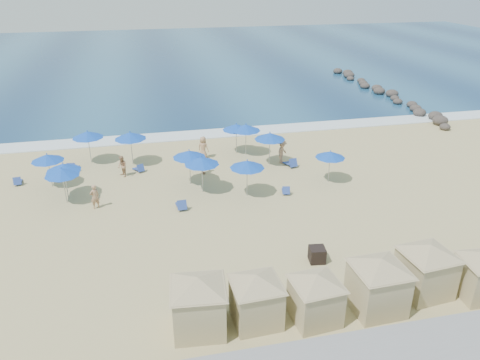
{
  "coord_description": "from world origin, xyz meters",
  "views": [
    {
      "loc": [
        -4.46,
        -24.65,
        14.01
      ],
      "look_at": [
        1.7,
        3.0,
        1.0
      ],
      "focal_mm": 35.0,
      "sensor_mm": 36.0,
      "label": 1
    }
  ],
  "objects_px": {
    "umbrella_5": "(189,154)",
    "umbrella_10": "(270,136)",
    "umbrella_11": "(330,155)",
    "beachgoer_4": "(203,148)",
    "umbrella_4": "(130,136)",
    "cabana_4": "(427,263)",
    "umbrella_3": "(63,167)",
    "umbrella_7": "(246,128)",
    "cabana_0": "(198,297)",
    "cabana_2": "(316,291)",
    "cabana_3": "(379,277)",
    "beachgoer_1": "(122,166)",
    "umbrella_6": "(202,161)",
    "cabana_1": "(256,292)",
    "umbrella_0": "(47,158)",
    "umbrella_2": "(88,134)",
    "beachgoer_3": "(282,152)",
    "umbrella_9": "(236,127)",
    "trash_bin": "(317,255)",
    "umbrella_1": "(62,172)",
    "beachgoer_2": "(202,164)",
    "rock_jetty": "(384,92)",
    "umbrella_8": "(247,164)",
    "beachgoer_0": "(95,196)"
  },
  "relations": [
    {
      "from": "umbrella_4",
      "to": "umbrella_1",
      "type": "bearing_deg",
      "value": -127.66
    },
    {
      "from": "umbrella_4",
      "to": "beachgoer_4",
      "type": "distance_m",
      "value": 5.7
    },
    {
      "from": "umbrella_10",
      "to": "beachgoer_3",
      "type": "distance_m",
      "value": 1.77
    },
    {
      "from": "umbrella_4",
      "to": "beachgoer_0",
      "type": "bearing_deg",
      "value": -109.49
    },
    {
      "from": "umbrella_4",
      "to": "cabana_2",
      "type": "bearing_deg",
      "value": -69.11
    },
    {
      "from": "umbrella_2",
      "to": "umbrella_6",
      "type": "bearing_deg",
      "value": -42.39
    },
    {
      "from": "umbrella_6",
      "to": "beachgoer_4",
      "type": "height_order",
      "value": "umbrella_6"
    },
    {
      "from": "umbrella_11",
      "to": "umbrella_2",
      "type": "bearing_deg",
      "value": 156.34
    },
    {
      "from": "umbrella_11",
      "to": "beachgoer_4",
      "type": "xyz_separation_m",
      "value": [
        -8.02,
        6.34,
        -1.16
      ]
    },
    {
      "from": "cabana_1",
      "to": "cabana_3",
      "type": "xyz_separation_m",
      "value": [
        5.41,
        -0.36,
        0.15
      ]
    },
    {
      "from": "cabana_1",
      "to": "umbrella_5",
      "type": "distance_m",
      "value": 14.63
    },
    {
      "from": "trash_bin",
      "to": "cabana_3",
      "type": "distance_m",
      "value": 4.41
    },
    {
      "from": "cabana_3",
      "to": "umbrella_2",
      "type": "xyz_separation_m",
      "value": [
        -13.53,
        20.5,
        0.65
      ]
    },
    {
      "from": "umbrella_0",
      "to": "umbrella_11",
      "type": "relative_size",
      "value": 1.04
    },
    {
      "from": "cabana_2",
      "to": "beachgoer_4",
      "type": "xyz_separation_m",
      "value": [
        -1.92,
        19.59,
        -0.57
      ]
    },
    {
      "from": "umbrella_4",
      "to": "beachgoer_1",
      "type": "xyz_separation_m",
      "value": [
        -0.73,
        -2.13,
        -1.58
      ]
    },
    {
      "from": "rock_jetty",
      "to": "cabana_1",
      "type": "xyz_separation_m",
      "value": [
        -24.34,
        -34.21,
        1.16
      ]
    },
    {
      "from": "beachgoer_4",
      "to": "umbrella_3",
      "type": "bearing_deg",
      "value": 64.32
    },
    {
      "from": "umbrella_1",
      "to": "umbrella_6",
      "type": "xyz_separation_m",
      "value": [
        8.86,
        -0.4,
        0.14
      ]
    },
    {
      "from": "cabana_2",
      "to": "umbrella_7",
      "type": "height_order",
      "value": "umbrella_7"
    },
    {
      "from": "rock_jetty",
      "to": "cabana_2",
      "type": "relative_size",
      "value": 6.48
    },
    {
      "from": "cabana_4",
      "to": "cabana_3",
      "type": "bearing_deg",
      "value": -168.02
    },
    {
      "from": "beachgoer_4",
      "to": "umbrella_9",
      "type": "bearing_deg",
      "value": -130.59
    },
    {
      "from": "umbrella_5",
      "to": "umbrella_10",
      "type": "distance_m",
      "value": 6.74
    },
    {
      "from": "umbrella_3",
      "to": "umbrella_7",
      "type": "bearing_deg",
      "value": 20.69
    },
    {
      "from": "cabana_2",
      "to": "umbrella_3",
      "type": "distance_m",
      "value": 18.75
    },
    {
      "from": "umbrella_0",
      "to": "umbrella_9",
      "type": "height_order",
      "value": "umbrella_9"
    },
    {
      "from": "cabana_0",
      "to": "umbrella_4",
      "type": "distance_m",
      "value": 19.16
    },
    {
      "from": "umbrella_1",
      "to": "umbrella_9",
      "type": "bearing_deg",
      "value": 26.41
    },
    {
      "from": "beachgoer_1",
      "to": "umbrella_8",
      "type": "bearing_deg",
      "value": 32.6
    },
    {
      "from": "cabana_0",
      "to": "umbrella_2",
      "type": "height_order",
      "value": "cabana_0"
    },
    {
      "from": "cabana_0",
      "to": "umbrella_5",
      "type": "bearing_deg",
      "value": 84.47
    },
    {
      "from": "umbrella_0",
      "to": "umbrella_4",
      "type": "height_order",
      "value": "umbrella_4"
    },
    {
      "from": "umbrella_4",
      "to": "beachgoer_3",
      "type": "distance_m",
      "value": 11.65
    },
    {
      "from": "umbrella_10",
      "to": "beachgoer_4",
      "type": "xyz_separation_m",
      "value": [
        -4.77,
        2.4,
        -1.41
      ]
    },
    {
      "from": "umbrella_5",
      "to": "beachgoer_2",
      "type": "relative_size",
      "value": 1.66
    },
    {
      "from": "cabana_3",
      "to": "beachgoer_1",
      "type": "height_order",
      "value": "cabana_3"
    },
    {
      "from": "umbrella_4",
      "to": "cabana_4",
      "type": "bearing_deg",
      "value": -55.24
    },
    {
      "from": "umbrella_2",
      "to": "umbrella_11",
      "type": "bearing_deg",
      "value": -23.66
    },
    {
      "from": "cabana_2",
      "to": "cabana_0",
      "type": "bearing_deg",
      "value": 174.09
    },
    {
      "from": "umbrella_6",
      "to": "beachgoer_4",
      "type": "bearing_deg",
      "value": 81.06
    },
    {
      "from": "cabana_1",
      "to": "beachgoer_4",
      "type": "relative_size",
      "value": 2.34
    },
    {
      "from": "umbrella_2",
      "to": "beachgoer_3",
      "type": "relative_size",
      "value": 1.45
    },
    {
      "from": "trash_bin",
      "to": "umbrella_10",
      "type": "xyz_separation_m",
      "value": [
        1.13,
        13.08,
        1.92
      ]
    },
    {
      "from": "umbrella_8",
      "to": "rock_jetty",
      "type": "bearing_deg",
      "value": 45.49
    },
    {
      "from": "beachgoer_4",
      "to": "beachgoer_2",
      "type": "bearing_deg",
      "value": 117.93
    },
    {
      "from": "umbrella_5",
      "to": "umbrella_6",
      "type": "xyz_separation_m",
      "value": [
        0.65,
        -1.5,
        0.04
      ]
    },
    {
      "from": "cabana_3",
      "to": "umbrella_11",
      "type": "height_order",
      "value": "cabana_3"
    },
    {
      "from": "beachgoer_1",
      "to": "trash_bin",
      "type": "bearing_deg",
      "value": 11.02
    },
    {
      "from": "umbrella_5",
      "to": "cabana_0",
      "type": "bearing_deg",
      "value": -95.53
    }
  ]
}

